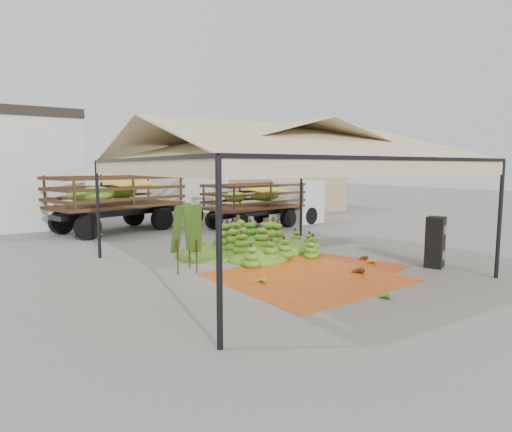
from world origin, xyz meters
TOP-DOWN VIEW (x-y plane):
  - ground at (0.00, 0.00)m, footprint 90.00×90.00m
  - canopy_tent at (0.00, 0.00)m, footprint 8.10×8.10m
  - building_tan at (10.00, 13.00)m, footprint 6.30×5.30m
  - tarp_left at (-0.07, -1.39)m, footprint 4.52×4.34m
  - tarp_right at (0.99, -0.74)m, footprint 4.63×4.74m
  - banana_heap at (0.39, 2.01)m, footprint 6.02×5.44m
  - hand_yellow_a at (2.45, -1.17)m, footprint 0.52×0.46m
  - hand_yellow_b at (-1.45, -1.18)m, footprint 0.50×0.43m
  - hand_red_a at (1.25, -1.84)m, footprint 0.58×0.51m
  - hand_red_b at (2.67, -0.72)m, footprint 0.50×0.48m
  - hand_green at (0.11, -3.69)m, footprint 0.53×0.47m
  - hanging_bunches at (1.13, -0.29)m, footprint 1.74×0.24m
  - speaker_stack at (3.70, -2.42)m, footprint 0.66×0.62m
  - banana_leaves at (-2.50, 0.70)m, footprint 0.96×1.36m
  - vendor at (-0.62, 4.20)m, footprint 0.65×0.49m
  - truck_left at (-0.83, 9.68)m, footprint 7.82×4.54m
  - truck_right at (4.69, 7.19)m, footprint 6.49×3.16m

SIDE VIEW (x-z plane):
  - ground at x=0.00m, z-range 0.00..0.00m
  - banana_leaves at x=-2.50m, z-range -1.85..1.85m
  - tarp_right at x=0.99m, z-range 0.00..0.01m
  - tarp_left at x=-0.07m, z-range 0.00..0.01m
  - hand_red_b at x=2.67m, z-range 0.00..0.18m
  - hand_yellow_a at x=2.45m, z-range 0.00..0.20m
  - hand_green at x=0.11m, z-range 0.00..0.21m
  - hand_yellow_b at x=-1.45m, z-range 0.00..0.21m
  - hand_red_a at x=1.25m, z-range 0.00..0.23m
  - banana_heap at x=0.39m, z-range 0.00..1.07m
  - speaker_stack at x=3.70m, z-range 0.00..1.44m
  - vendor at x=-0.62m, z-range 0.00..1.61m
  - truck_right at x=4.69m, z-range 0.25..2.38m
  - truck_left at x=-0.83m, z-range 0.30..2.84m
  - building_tan at x=10.00m, z-range 0.02..4.12m
  - hanging_bunches at x=1.13m, z-range 2.52..2.72m
  - canopy_tent at x=0.00m, z-range 1.30..5.30m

